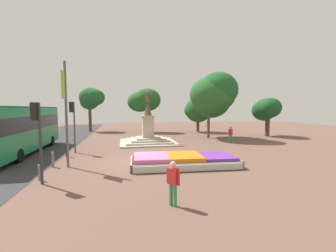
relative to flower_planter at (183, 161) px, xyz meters
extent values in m
plane|color=brown|center=(-2.60, 1.71, -0.31)|extent=(82.81, 82.81, 0.00)
cube|color=#38281C|center=(0.07, 0.05, -0.11)|extent=(6.35, 2.94, 0.40)
cube|color=gray|center=(-0.01, -1.31, -0.09)|extent=(6.42, 0.44, 0.44)
cube|color=gray|center=(0.14, 1.41, -0.09)|extent=(6.42, 0.44, 0.44)
cube|color=gray|center=(-3.09, 0.22, -0.09)|extent=(0.25, 2.82, 0.44)
cube|color=gray|center=(3.22, -0.12, -0.09)|extent=(0.25, 2.82, 0.44)
cube|color=#D86699|center=(-1.94, 0.16, 0.23)|extent=(2.13, 2.52, 0.28)
cube|color=orange|center=(0.07, 0.05, 0.23)|extent=(2.13, 2.52, 0.27)
cube|color=#72339E|center=(2.07, -0.06, 0.19)|extent=(2.13, 2.52, 0.20)
cube|color=#B2BCAD|center=(-0.01, -1.36, -0.09)|extent=(6.10, 0.52, 0.36)
cube|color=#B5AA96|center=(-1.14, 9.32, -0.23)|extent=(5.49, 5.49, 0.15)
cube|color=#B3A994|center=(-1.14, 9.32, -0.08)|extent=(4.45, 4.45, 0.15)
cube|color=#B4AA95|center=(-1.14, 9.32, 0.07)|extent=(3.42, 3.42, 0.15)
cube|color=#B3A995|center=(-1.14, 9.32, 0.22)|extent=(2.38, 2.38, 0.15)
cube|color=#B2A893|center=(-1.14, 9.32, 1.32)|extent=(1.10, 1.10, 2.05)
cube|color=#B2A893|center=(-1.14, 9.32, 2.40)|extent=(1.30, 1.30, 0.12)
cone|color=brown|center=(-1.14, 9.32, 3.12)|extent=(0.83, 0.83, 1.31)
cylinder|color=brown|center=(-1.14, 9.32, 4.15)|extent=(0.35, 0.35, 0.76)
sphere|color=brown|center=(-1.14, 9.32, 4.70)|extent=(0.33, 0.33, 0.33)
cylinder|color=brown|center=(-0.93, 9.25, 4.30)|extent=(0.54, 0.27, 0.61)
cylinder|color=#2D2D33|center=(-7.22, -1.97, 1.56)|extent=(0.12, 0.12, 3.73)
cube|color=black|center=(-7.42, -1.99, 3.03)|extent=(0.26, 0.29, 0.80)
cylinder|color=#4B0808|center=(-7.55, -1.99, 3.29)|extent=(0.04, 0.14, 0.14)
cylinder|color=#543E08|center=(-7.55, -1.99, 3.03)|extent=(0.04, 0.14, 0.14)
cylinder|color=green|center=(-7.55, -1.99, 2.76)|extent=(0.04, 0.14, 0.14)
cylinder|color=#4C5156|center=(-7.26, 5.46, 1.68)|extent=(0.12, 0.12, 3.98)
cube|color=black|center=(-7.46, 5.47, 3.27)|extent=(0.26, 0.30, 0.80)
cylinder|color=#4B0808|center=(-7.59, 5.48, 3.54)|extent=(0.04, 0.14, 0.14)
cylinder|color=#543E08|center=(-7.59, 5.48, 3.27)|extent=(0.04, 0.14, 0.14)
cylinder|color=green|center=(-7.59, 5.48, 3.00)|extent=(0.04, 0.14, 0.14)
cube|color=gold|center=(-7.36, 5.47, 0.74)|extent=(0.11, 0.17, 0.20)
cylinder|color=#4C5156|center=(-6.78, 1.01, 2.78)|extent=(0.14, 0.14, 6.18)
cube|color=#8CBF2D|center=(-6.83, 0.70, 4.48)|extent=(0.09, 0.49, 1.55)
cylinder|color=#4C5156|center=(-6.83, 0.70, 5.25)|extent=(0.12, 0.63, 0.03)
cube|color=#197A47|center=(-11.27, 5.83, 1.63)|extent=(2.57, 11.34, 3.17)
cube|color=black|center=(-11.27, 5.83, 2.10)|extent=(2.59, 11.00, 1.01)
cube|color=#146139|center=(-11.27, 5.83, 3.26)|extent=(2.52, 11.11, 0.10)
cylinder|color=black|center=(-12.44, 9.50, 0.14)|extent=(0.29, 0.90, 0.90)
cylinder|color=black|center=(-10.14, 9.52, 0.14)|extent=(0.29, 0.90, 0.90)
cylinder|color=black|center=(-10.10, 2.73, 0.14)|extent=(0.29, 0.90, 0.90)
cylinder|color=#338C4C|center=(-1.77, -5.47, 0.10)|extent=(0.13, 0.13, 0.81)
cylinder|color=#338C4C|center=(-1.89, -5.33, 0.10)|extent=(0.13, 0.13, 0.81)
cube|color=red|center=(-1.83, -5.40, 0.79)|extent=(0.41, 0.43, 0.57)
cylinder|color=red|center=(-1.67, -5.58, 0.76)|extent=(0.09, 0.09, 0.54)
cylinder|color=red|center=(-1.98, -5.22, 0.76)|extent=(0.09, 0.09, 0.54)
sphere|color=beige|center=(-1.83, -5.40, 1.21)|extent=(0.21, 0.21, 0.21)
cylinder|color=#338C4C|center=(6.97, 7.84, 0.10)|extent=(0.13, 0.13, 0.82)
cylinder|color=#338C4C|center=(7.13, 7.91, 0.10)|extent=(0.13, 0.13, 0.82)
cube|color=red|center=(7.05, 7.87, 0.80)|extent=(0.43, 0.34, 0.58)
cylinder|color=red|center=(6.83, 7.79, 0.77)|extent=(0.09, 0.09, 0.55)
cylinder|color=red|center=(7.27, 7.96, 0.77)|extent=(0.09, 0.09, 0.55)
sphere|color=brown|center=(7.05, 7.87, 1.22)|extent=(0.21, 0.21, 0.21)
cylinder|color=slate|center=(-7.54, -1.37, 0.04)|extent=(0.11, 0.11, 0.69)
sphere|color=slate|center=(-7.54, -1.37, 0.42)|extent=(0.12, 0.12, 0.12)
cylinder|color=slate|center=(-7.66, 1.18, 0.09)|extent=(0.16, 0.16, 0.80)
sphere|color=slate|center=(-7.66, 1.18, 0.54)|extent=(0.17, 0.17, 0.17)
cylinder|color=#2D2D33|center=(-7.58, 4.13, 0.12)|extent=(0.13, 0.13, 0.85)
sphere|color=#2D2D33|center=(-7.58, 4.13, 0.58)|extent=(0.15, 0.15, 0.15)
cylinder|color=brown|center=(7.45, 19.22, 0.71)|extent=(0.45, 0.45, 2.04)
ellipsoid|color=#235A25|center=(7.28, 18.62, 2.99)|extent=(3.84, 3.88, 3.70)
ellipsoid|color=#245827|center=(7.02, 18.85, 2.91)|extent=(3.51, 3.33, 2.77)
ellipsoid|color=#235F29|center=(7.23, 18.83, 2.93)|extent=(3.26, 3.18, 2.97)
cylinder|color=brown|center=(6.24, 11.84, 1.16)|extent=(0.33, 0.33, 2.94)
ellipsoid|color=#265F27|center=(6.44, 11.22, 4.73)|extent=(5.20, 4.85, 4.12)
ellipsoid|color=#225826|center=(6.90, 12.65, 4.25)|extent=(4.62, 4.46, 4.42)
ellipsoid|color=#205828|center=(6.94, 10.82, 5.25)|extent=(4.45, 4.14, 3.95)
cylinder|color=#4C3823|center=(-0.38, 19.74, 0.94)|extent=(0.51, 0.51, 2.49)
ellipsoid|color=#225827|center=(-0.06, 20.06, 4.43)|extent=(3.93, 3.51, 3.34)
ellipsoid|color=#245C25|center=(-1.13, 20.42, 4.14)|extent=(3.61, 3.44, 2.94)
cylinder|color=#4C3823|center=(-8.49, 22.59, 1.41)|extent=(0.44, 0.44, 3.43)
ellipsoid|color=#235A2B|center=(-8.56, 22.98, 4.27)|extent=(2.80, 2.40, 2.55)
ellipsoid|color=#20582B|center=(-8.34, 22.92, 4.86)|extent=(3.47, 3.66, 2.92)
ellipsoid|color=#205828|center=(-7.89, 22.42, 4.83)|extent=(3.34, 2.97, 2.57)
cylinder|color=#4C3823|center=(14.12, 12.04, 0.86)|extent=(0.53, 0.53, 2.33)
ellipsoid|color=#1B4825|center=(13.79, 12.39, 2.91)|extent=(2.98, 2.60, 2.55)
ellipsoid|color=#1B4F23|center=(14.05, 11.50, 3.26)|extent=(2.70, 2.47, 2.42)
ellipsoid|color=#194A21|center=(14.42, 12.60, 3.18)|extent=(3.22, 3.32, 2.57)
camera|label=1|loc=(-3.51, -12.96, 3.15)|focal=24.00mm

